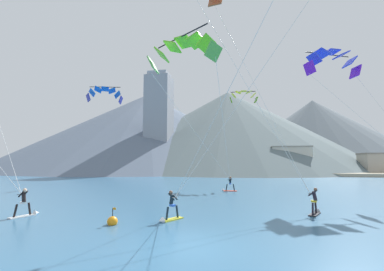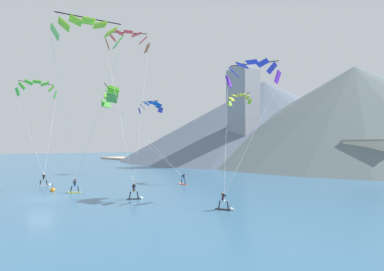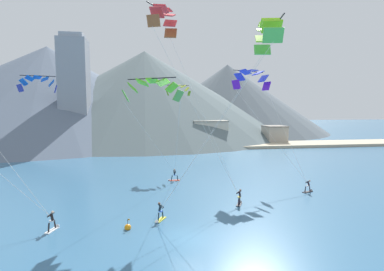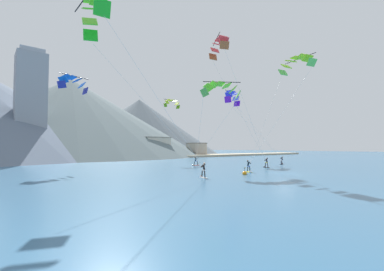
{
  "view_description": "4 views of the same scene",
  "coord_description": "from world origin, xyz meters",
  "px_view_note": "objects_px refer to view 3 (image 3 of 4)",
  "views": [
    {
      "loc": [
        2.19,
        -10.54,
        3.44
      ],
      "look_at": [
        -3.68,
        19.58,
        6.38
      ],
      "focal_mm": 24.0,
      "sensor_mm": 36.0,
      "label": 1
    },
    {
      "loc": [
        34.24,
        -8.92,
        5.57
      ],
      "look_at": [
        2.33,
        19.04,
        7.04
      ],
      "focal_mm": 28.0,
      "sensor_mm": 36.0,
      "label": 2
    },
    {
      "loc": [
        -3.03,
        -22.59,
        10.34
      ],
      "look_at": [
        3.3,
        18.57,
        6.36
      ],
      "focal_mm": 28.0,
      "sensor_mm": 36.0,
      "label": 3
    },
    {
      "loc": [
        -29.88,
        -18.41,
        3.42
      ],
      "look_at": [
        -1.32,
        17.14,
        5.49
      ],
      "focal_mm": 24.0,
      "sensor_mm": 36.0,
      "label": 4
    }
  ],
  "objects_px": {
    "kitesurfer_far_right": "(53,224)",
    "parafoil_kite_mid_center": "(267,34)",
    "race_marker_buoy": "(128,227)",
    "parafoil_kite_far_left": "(164,19)",
    "kitesurfer_near_lead": "(309,188)",
    "kitesurfer_mid_center": "(159,215)",
    "parafoil_kite_distant_high_outer": "(178,89)",
    "kitesurfer_far_left": "(240,199)",
    "parafoil_kite_near_trail": "(152,88)",
    "kitesurfer_near_trail": "(173,177)",
    "parafoil_kite_near_lead": "(252,78)",
    "parafoil_kite_distant_low_drift": "(38,82)"
  },
  "relations": [
    {
      "from": "kitesurfer_far_left",
      "to": "parafoil_kite_near_lead",
      "type": "relative_size",
      "value": 0.12
    },
    {
      "from": "parafoil_kite_far_left",
      "to": "parafoil_kite_distant_high_outer",
      "type": "distance_m",
      "value": 19.97
    },
    {
      "from": "kitesurfer_near_trail",
      "to": "kitesurfer_far_right",
      "type": "distance_m",
      "value": 19.2
    },
    {
      "from": "parafoil_kite_distant_high_outer",
      "to": "parafoil_kite_distant_low_drift",
      "type": "bearing_deg",
      "value": -171.91
    },
    {
      "from": "kitesurfer_far_left",
      "to": "parafoil_kite_near_trail",
      "type": "relative_size",
      "value": 0.15
    },
    {
      "from": "kitesurfer_near_trail",
      "to": "parafoil_kite_near_trail",
      "type": "height_order",
      "value": "parafoil_kite_near_trail"
    },
    {
      "from": "kitesurfer_far_left",
      "to": "parafoil_kite_near_lead",
      "type": "distance_m",
      "value": 19.61
    },
    {
      "from": "parafoil_kite_far_left",
      "to": "parafoil_kite_distant_high_outer",
      "type": "relative_size",
      "value": 4.52
    },
    {
      "from": "kitesurfer_near_lead",
      "to": "kitesurfer_mid_center",
      "type": "xyz_separation_m",
      "value": [
        -18.47,
        -6.55,
        0.05
      ]
    },
    {
      "from": "parafoil_kite_near_lead",
      "to": "parafoil_kite_distant_low_drift",
      "type": "height_order",
      "value": "parafoil_kite_near_lead"
    },
    {
      "from": "parafoil_kite_near_lead",
      "to": "parafoil_kite_far_left",
      "type": "xyz_separation_m",
      "value": [
        -13.29,
        -9.3,
        5.15
      ]
    },
    {
      "from": "kitesurfer_near_lead",
      "to": "kitesurfer_far_left",
      "type": "bearing_deg",
      "value": -162.3
    },
    {
      "from": "kitesurfer_far_right",
      "to": "parafoil_kite_far_left",
      "type": "height_order",
      "value": "parafoil_kite_far_left"
    },
    {
      "from": "kitesurfer_far_left",
      "to": "kitesurfer_mid_center",
      "type": "bearing_deg",
      "value": -158.45
    },
    {
      "from": "kitesurfer_near_lead",
      "to": "race_marker_buoy",
      "type": "height_order",
      "value": "kitesurfer_near_lead"
    },
    {
      "from": "kitesurfer_far_left",
      "to": "parafoil_kite_near_lead",
      "type": "xyz_separation_m",
      "value": [
        5.63,
        12.45,
        14.06
      ]
    },
    {
      "from": "kitesurfer_far_right",
      "to": "parafoil_kite_distant_high_outer",
      "type": "relative_size",
      "value": 0.42
    },
    {
      "from": "parafoil_kite_near_lead",
      "to": "parafoil_kite_near_trail",
      "type": "xyz_separation_m",
      "value": [
        -14.69,
        -10.91,
        -2.29
      ]
    },
    {
      "from": "kitesurfer_near_lead",
      "to": "race_marker_buoy",
      "type": "distance_m",
      "value": 22.68
    },
    {
      "from": "kitesurfer_far_right",
      "to": "kitesurfer_mid_center",
      "type": "bearing_deg",
      "value": 4.19
    },
    {
      "from": "kitesurfer_near_lead",
      "to": "kitesurfer_mid_center",
      "type": "relative_size",
      "value": 1.02
    },
    {
      "from": "parafoil_kite_distant_high_outer",
      "to": "parafoil_kite_mid_center",
      "type": "bearing_deg",
      "value": -80.52
    },
    {
      "from": "kitesurfer_near_lead",
      "to": "parafoil_kite_near_trail",
      "type": "distance_m",
      "value": 22.32
    },
    {
      "from": "parafoil_kite_near_lead",
      "to": "race_marker_buoy",
      "type": "xyz_separation_m",
      "value": [
        -17.05,
        -17.35,
        -14.43
      ]
    },
    {
      "from": "parafoil_kite_far_left",
      "to": "kitesurfer_near_lead",
      "type": "bearing_deg",
      "value": -0.11
    },
    {
      "from": "parafoil_kite_distant_high_outer",
      "to": "race_marker_buoy",
      "type": "distance_m",
      "value": 30.69
    },
    {
      "from": "parafoil_kite_mid_center",
      "to": "parafoil_kite_distant_high_outer",
      "type": "relative_size",
      "value": 3.7
    },
    {
      "from": "parafoil_kite_distant_low_drift",
      "to": "parafoil_kite_distant_high_outer",
      "type": "bearing_deg",
      "value": 8.09
    },
    {
      "from": "parafoil_kite_far_left",
      "to": "race_marker_buoy",
      "type": "bearing_deg",
      "value": -115.04
    },
    {
      "from": "parafoil_kite_mid_center",
      "to": "kitesurfer_mid_center",
      "type": "bearing_deg",
      "value": 167.36
    },
    {
      "from": "parafoil_kite_mid_center",
      "to": "parafoil_kite_far_left",
      "type": "bearing_deg",
      "value": 133.05
    },
    {
      "from": "kitesurfer_near_lead",
      "to": "parafoil_kite_distant_low_drift",
      "type": "xyz_separation_m",
      "value": [
        -35.62,
        15.59,
        13.6
      ]
    },
    {
      "from": "kitesurfer_far_left",
      "to": "kitesurfer_near_lead",
      "type": "bearing_deg",
      "value": 17.7
    },
    {
      "from": "parafoil_kite_near_lead",
      "to": "kitesurfer_far_left",
      "type": "bearing_deg",
      "value": -114.33
    },
    {
      "from": "kitesurfer_far_left",
      "to": "parafoil_kite_near_trail",
      "type": "height_order",
      "value": "parafoil_kite_near_trail"
    },
    {
      "from": "kitesurfer_far_right",
      "to": "parafoil_kite_mid_center",
      "type": "relative_size",
      "value": 0.11
    },
    {
      "from": "parafoil_kite_near_lead",
      "to": "parafoil_kite_distant_low_drift",
      "type": "distance_m",
      "value": 32.08
    },
    {
      "from": "parafoil_kite_distant_high_outer",
      "to": "kitesurfer_far_right",
      "type": "bearing_deg",
      "value": -117.46
    },
    {
      "from": "kitesurfer_near_lead",
      "to": "kitesurfer_far_right",
      "type": "bearing_deg",
      "value": -165.26
    },
    {
      "from": "kitesurfer_near_lead",
      "to": "kitesurfer_far_right",
      "type": "height_order",
      "value": "kitesurfer_far_right"
    },
    {
      "from": "kitesurfer_far_left",
      "to": "race_marker_buoy",
      "type": "xyz_separation_m",
      "value": [
        -11.42,
        -4.9,
        -0.37
      ]
    },
    {
      "from": "parafoil_kite_distant_high_outer",
      "to": "parafoil_kite_far_left",
      "type": "bearing_deg",
      "value": -100.64
    },
    {
      "from": "kitesurfer_far_left",
      "to": "parafoil_kite_near_trail",
      "type": "bearing_deg",
      "value": 170.29
    },
    {
      "from": "parafoil_kite_near_trail",
      "to": "parafoil_kite_distant_high_outer",
      "type": "bearing_deg",
      "value": 76.39
    },
    {
      "from": "kitesurfer_near_trail",
      "to": "parafoil_kite_far_left",
      "type": "distance_m",
      "value": 20.97
    },
    {
      "from": "kitesurfer_far_right",
      "to": "parafoil_kite_near_lead",
      "type": "height_order",
      "value": "parafoil_kite_near_lead"
    },
    {
      "from": "kitesurfer_near_lead",
      "to": "parafoil_kite_far_left",
      "type": "distance_m",
      "value": 26.01
    },
    {
      "from": "parafoil_kite_near_trail",
      "to": "parafoil_kite_distant_low_drift",
      "type": "distance_m",
      "value": 24.06
    },
    {
      "from": "kitesurfer_far_right",
      "to": "race_marker_buoy",
      "type": "distance_m",
      "value": 6.25
    },
    {
      "from": "kitesurfer_near_lead",
      "to": "parafoil_kite_distant_high_outer",
      "type": "height_order",
      "value": "parafoil_kite_distant_high_outer"
    }
  ]
}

